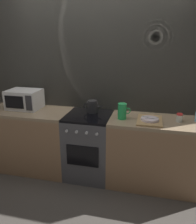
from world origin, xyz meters
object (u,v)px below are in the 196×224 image
Objects in this scene: pitcher at (122,111)px; kettle at (93,107)px; dish_pile at (150,120)px; spice_jar at (179,118)px; stove_unit at (89,146)px; microwave at (24,99)px.

kettle is at bearing 158.61° from pitcher.
kettle is 0.71× the size of dish_pile.
spice_jar is at bearing 12.44° from dish_pile.
dish_pile is at bearing -167.56° from spice_jar.
stove_unit is at bearing 175.46° from dish_pile.
spice_jar is at bearing 0.69° from stove_unit.
microwave is 1.62× the size of kettle.
dish_pile is at bearing -2.66° from pitcher.
kettle is at bearing 174.53° from spice_jar.
microwave reaches higher than pitcher.
microwave is 1.00m from kettle.
kettle is 2.71× the size of spice_jar.
spice_jar is (1.12, -0.11, -0.03)m from kettle.
spice_jar is (2.12, -0.06, -0.08)m from microwave.
dish_pile reaches higher than stove_unit.
dish_pile is (0.80, -0.06, 0.47)m from stove_unit.
microwave is 2.30× the size of pitcher.
microwave is at bearing 175.16° from pitcher.
kettle is 0.46m from pitcher.
pitcher reaches higher than dish_pile.
kettle is at bearing 166.57° from dish_pile.
pitcher is (0.45, -0.05, 0.55)m from stove_unit.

